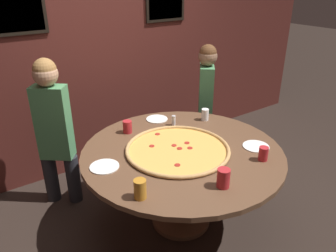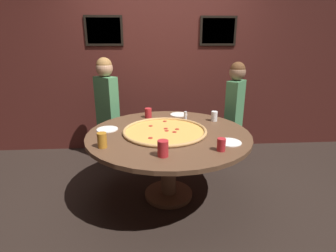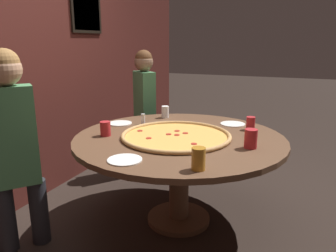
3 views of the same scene
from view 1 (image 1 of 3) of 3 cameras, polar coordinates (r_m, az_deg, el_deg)
The scene contains 15 objects.
ground_plane at distance 3.13m, azimuth 2.24°, elevation -16.10°, with size 24.00×24.00×0.00m, color black.
back_wall at distance 3.67m, azimuth -11.38°, elevation 12.75°, with size 6.40×0.08×2.60m.
dining_table at distance 2.76m, azimuth 2.46°, elevation -6.41°, with size 1.65×1.65×0.74m.
giant_pizza at distance 2.68m, azimuth 1.69°, elevation -4.05°, with size 0.86×0.86×0.03m.
drink_cup_by_shaker at distance 2.64m, azimuth 16.26°, elevation -4.66°, with size 0.07×0.07×0.11m, color #B22328.
drink_cup_centre_back at distance 2.26m, azimuth 9.62°, elevation -8.93°, with size 0.09×0.09×0.14m, color #B22328.
drink_cup_front_edge at distance 3.24m, azimuth 6.46°, elevation 1.99°, with size 0.07×0.07×0.11m, color white.
drink_cup_far_left at distance 2.14m, azimuth -4.89°, elevation -10.89°, with size 0.08×0.08×0.13m, color #BC7A23.
drink_cup_near_right at distance 2.98m, azimuth -7.08°, elevation -0.13°, with size 0.08×0.08×0.12m, color #B22328.
white_plate_left_side at distance 2.51m, azimuth -11.01°, elevation -6.95°, with size 0.22×0.22×0.01m, color white.
white_plate_near_front at distance 2.84m, azimuth 15.07°, elevation -3.44°, with size 0.22×0.22×0.01m, color white.
white_plate_right_side at distance 3.25m, azimuth -1.94°, elevation 1.23°, with size 0.21×0.21×0.01m, color white.
condiment_shaker at distance 3.11m, azimuth 0.99°, elevation 0.98°, with size 0.04×0.04×0.10m.
diner_far_right at distance 3.12m, azimuth -19.28°, elevation 0.02°, with size 0.36×0.33×1.43m.
diner_side_right at distance 3.75m, azimuth 6.58°, elevation 5.01°, with size 0.32×0.34×1.38m.
Camera 1 is at (-1.45, -1.85, 2.06)m, focal length 35.00 mm.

